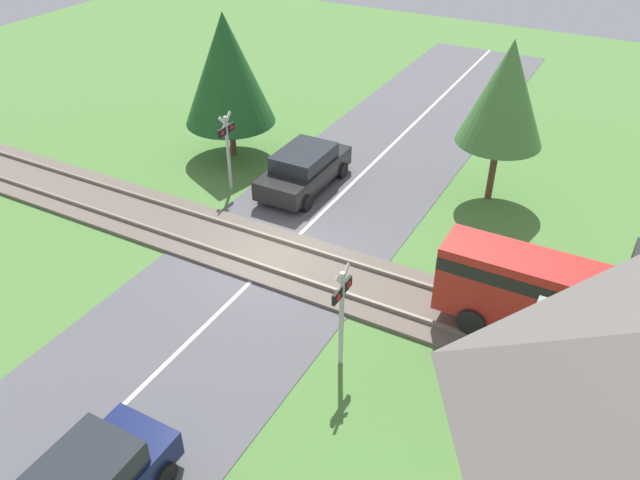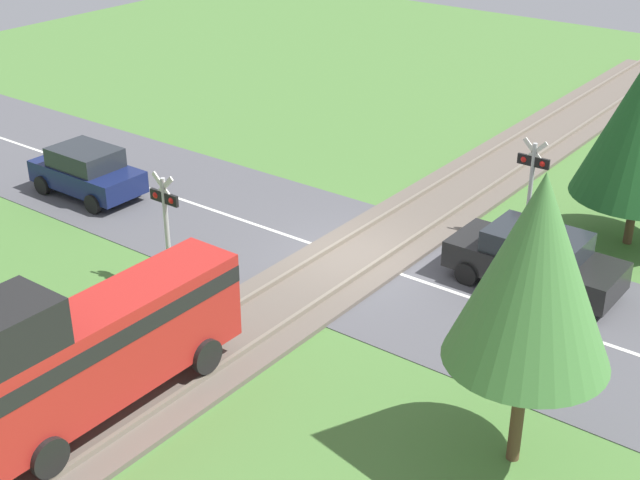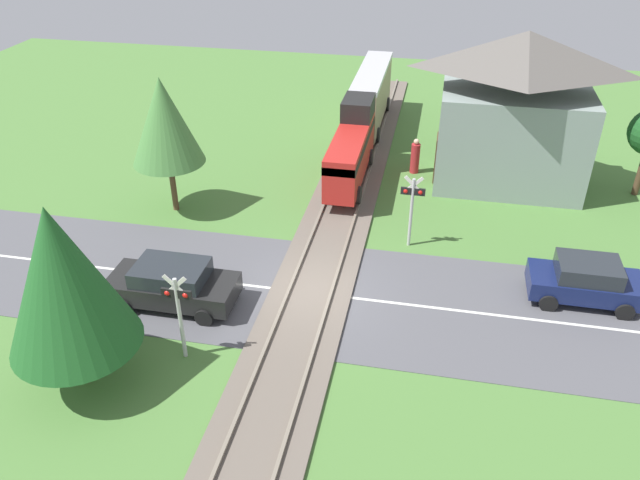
{
  "view_description": "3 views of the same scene",
  "coord_description": "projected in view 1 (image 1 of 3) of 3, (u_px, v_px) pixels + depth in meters",
  "views": [
    {
      "loc": [
        13.18,
        8.73,
        11.31
      ],
      "look_at": [
        0.0,
        1.58,
        1.2
      ],
      "focal_mm": 35.0,
      "sensor_mm": 36.0,
      "label": 1
    },
    {
      "loc": [
        -11.87,
        17.25,
        10.91
      ],
      "look_at": [
        0.0,
        1.58,
        1.2
      ],
      "focal_mm": 50.0,
      "sensor_mm": 36.0,
      "label": 2
    },
    {
      "loc": [
        3.7,
        -16.85,
        12.79
      ],
      "look_at": [
        0.0,
        1.58,
        1.2
      ],
      "focal_mm": 35.0,
      "sensor_mm": 36.0,
      "label": 3
    }
  ],
  "objects": [
    {
      "name": "pedestrian_by_station",
      "position": [
        633.0,
        438.0,
        12.81
      ],
      "size": [
        0.42,
        0.42,
        1.68
      ],
      "color": "#B2282D",
      "rests_on": "ground_plane"
    },
    {
      "name": "road_surface",
      "position": [
        275.0,
        258.0,
        19.37
      ],
      "size": [
        48.0,
        6.4,
        0.02
      ],
      "color": "#515156",
      "rests_on": "ground_plane"
    },
    {
      "name": "ground_plane",
      "position": [
        275.0,
        258.0,
        19.38
      ],
      "size": [
        60.0,
        60.0,
        0.0
      ],
      "primitive_type": "plane",
      "color": "#4C7A38"
    },
    {
      "name": "car_near_crossing",
      "position": [
        304.0,
        168.0,
        22.68
      ],
      "size": [
        4.25,
        1.95,
        1.52
      ],
      "color": "black",
      "rests_on": "ground_plane"
    },
    {
      "name": "tree_roadside_hedge",
      "position": [
        506.0,
        93.0,
        20.31
      ],
      "size": [
        2.91,
        2.91,
        5.69
      ],
      "color": "brown",
      "rests_on": "ground_plane"
    },
    {
      "name": "crossing_signal_east_approach",
      "position": [
        342.0,
        304.0,
        14.6
      ],
      "size": [
        0.9,
        0.18,
        2.93
      ],
      "color": "#B7B7B7",
      "rests_on": "ground_plane"
    },
    {
      "name": "track_bed",
      "position": [
        275.0,
        257.0,
        19.34
      ],
      "size": [
        2.8,
        48.0,
        0.24
      ],
      "color": "#665B51",
      "rests_on": "ground_plane"
    },
    {
      "name": "crossing_signal_west_approach",
      "position": [
        227.0,
        141.0,
        22.04
      ],
      "size": [
        0.9,
        0.18,
        2.93
      ],
      "color": "#B7B7B7",
      "rests_on": "ground_plane"
    },
    {
      "name": "tree_beyond_track",
      "position": [
        227.0,
        69.0,
        23.42
      ],
      "size": [
        3.52,
        3.52,
        5.67
      ],
      "color": "brown",
      "rests_on": "ground_plane"
    }
  ]
}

